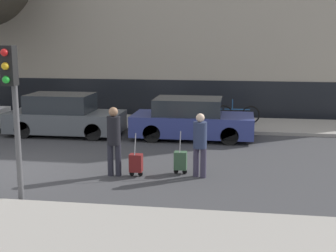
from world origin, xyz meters
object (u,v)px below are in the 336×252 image
(pedestrian_right, at_px, (200,141))
(traffic_light, at_px, (12,92))
(parked_car_1, at_px, (64,116))
(parked_car_2, at_px, (192,120))
(trolley_right, at_px, (180,161))
(trolley_left, at_px, (136,163))
(parked_bicycle, at_px, (237,114))
(pedestrian_left, at_px, (114,137))

(pedestrian_right, height_order, traffic_light, traffic_light)
(parked_car_1, distance_m, parked_car_2, 4.57)
(trolley_right, bearing_deg, traffic_light, -139.87)
(parked_car_1, height_order, trolley_left, parked_car_1)
(parked_bicycle, bearing_deg, pedestrian_left, -112.66)
(trolley_left, bearing_deg, trolley_right, 18.96)
(parked_car_1, relative_size, traffic_light, 1.24)
(trolley_left, bearing_deg, pedestrian_left, -175.05)
(parked_bicycle, bearing_deg, trolley_left, -108.96)
(pedestrian_right, relative_size, trolley_right, 1.44)
(trolley_left, relative_size, traffic_light, 0.34)
(parked_bicycle, bearing_deg, trolley_right, -101.44)
(pedestrian_left, relative_size, parked_bicycle, 0.99)
(parked_car_1, height_order, trolley_right, parked_car_1)
(trolley_right, distance_m, parked_bicycle, 6.91)
(parked_car_1, bearing_deg, pedestrian_left, -56.10)
(parked_car_1, distance_m, pedestrian_right, 6.85)
(traffic_light, xyz_separation_m, parked_bicycle, (4.50, 9.41, -1.88))
(parked_car_1, distance_m, pedestrian_left, 5.58)
(pedestrian_left, distance_m, parked_bicycle, 7.81)
(trolley_right, bearing_deg, trolley_left, -161.04)
(trolley_left, bearing_deg, traffic_light, -132.09)
(parked_bicycle, bearing_deg, pedestrian_right, -97.02)
(pedestrian_left, distance_m, traffic_light, 3.01)
(trolley_left, bearing_deg, parked_car_2, 78.94)
(pedestrian_right, distance_m, trolley_right, 0.79)
(parked_car_2, relative_size, trolley_right, 3.69)
(trolley_right, bearing_deg, parked_car_1, 138.43)
(trolley_left, relative_size, trolley_right, 0.99)
(trolley_right, height_order, traffic_light, traffic_light)
(parked_car_2, xyz_separation_m, pedestrian_left, (-1.46, -4.73, 0.35))
(parked_car_1, xyz_separation_m, trolley_right, (4.74, -4.20, -0.33))
(trolley_right, bearing_deg, parked_bicycle, 78.56)
(parked_car_1, relative_size, parked_car_2, 0.99)
(pedestrian_right, height_order, trolley_right, pedestrian_right)
(pedestrian_left, distance_m, pedestrian_right, 2.16)
(pedestrian_left, relative_size, trolley_left, 1.59)
(parked_car_2, xyz_separation_m, parked_bicycle, (1.54, 2.46, -0.17))
(traffic_light, distance_m, parked_bicycle, 10.60)
(parked_car_1, bearing_deg, trolley_right, -41.57)
(parked_car_1, xyz_separation_m, parked_bicycle, (6.11, 2.57, -0.19))
(parked_car_1, xyz_separation_m, trolley_left, (3.65, -4.57, -0.34))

